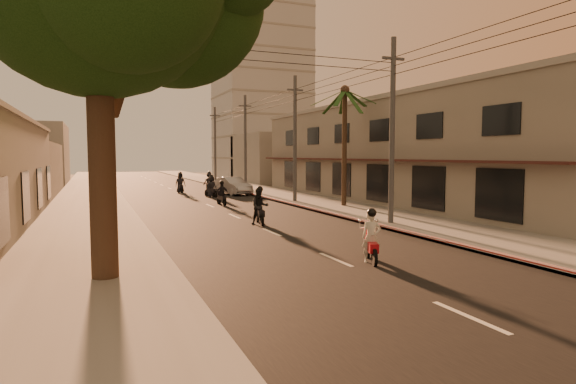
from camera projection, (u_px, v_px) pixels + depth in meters
name	position (u px, v px, depth m)	size (l,w,h in m)	color
ground	(368.00, 274.00, 13.78)	(160.00, 160.00, 0.00)	#383023
road	(210.00, 206.00, 32.25)	(10.00, 140.00, 0.02)	black
sidewalk_right	(311.00, 201.00, 35.07)	(5.00, 140.00, 0.12)	slate
sidewalk_left	(89.00, 210.00, 29.43)	(5.00, 140.00, 0.12)	slate
curb_stripe	(310.00, 209.00, 29.55)	(0.20, 60.00, 0.20)	red
shophouse_row	(402.00, 152.00, 35.37)	(8.80, 34.20, 7.30)	gray
distant_tower	(261.00, 83.00, 70.43)	(12.10, 12.10, 28.00)	#B7B5B2
palm_tree	(345.00, 97.00, 31.02)	(5.00, 5.00, 8.20)	black
utility_poles	(295.00, 111.00, 34.08)	(1.20, 48.26, 9.00)	#38383A
filler_right	(274.00, 158.00, 60.37)	(8.00, 14.00, 6.00)	gray
filler_left_near	(4.00, 170.00, 39.74)	(8.00, 14.00, 4.40)	gray
filler_left_far	(30.00, 154.00, 56.26)	(8.00, 14.00, 7.00)	gray
scooter_red	(371.00, 238.00, 15.20)	(0.96, 1.69, 1.75)	black
scooter_mid_a	(260.00, 207.00, 23.54)	(1.07, 1.92, 1.90)	black
scooter_mid_b	(222.00, 194.00, 32.60)	(1.00, 1.71, 1.68)	black
scooter_far_a	(212.00, 187.00, 38.80)	(1.18, 1.80, 1.84)	black
scooter_far_b	(209.00, 182.00, 45.40)	(1.20, 1.90, 1.87)	black
parked_car	(233.00, 186.00, 41.34)	(2.46, 4.83, 1.52)	#9FA1A7
scooter_far_c	(180.00, 183.00, 43.22)	(0.89, 1.95, 1.92)	black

